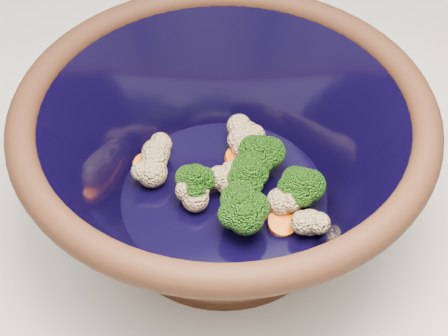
% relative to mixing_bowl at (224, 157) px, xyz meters
% --- Properties ---
extents(mixing_bowl, '(0.42, 0.42, 0.17)m').
position_rel_mixing_bowl_xyz_m(mixing_bowl, '(0.00, 0.00, 0.00)').
color(mixing_bowl, black).
rests_on(mixing_bowl, counter).
extents(vegetable_pile, '(0.18, 0.16, 0.06)m').
position_rel_mixing_bowl_xyz_m(vegetable_pile, '(0.01, -0.00, -0.03)').
color(vegetable_pile, '#608442').
rests_on(vegetable_pile, mixing_bowl).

